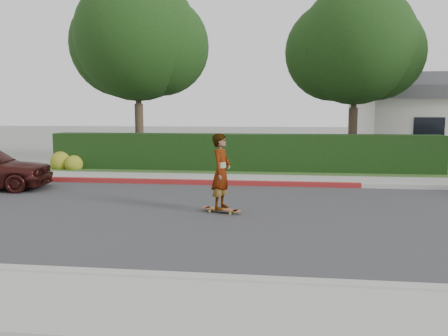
{
  "coord_description": "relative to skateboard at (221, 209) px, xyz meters",
  "views": [
    {
      "loc": [
        -1.6,
        -9.7,
        2.35
      ],
      "look_at": [
        -2.88,
        0.71,
        1.0
      ],
      "focal_mm": 35.0,
      "sensor_mm": 36.0,
      "label": 1
    }
  ],
  "objects": [
    {
      "name": "skateboarder",
      "position": [
        0.0,
        0.0,
        0.89
      ],
      "size": [
        0.56,
        0.72,
        1.76
      ],
      "primitive_type": "imported",
      "rotation": [
        0.0,
        0.0,
        1.33
      ],
      "color": "white",
      "rests_on": "skateboard"
    },
    {
      "name": "curb_far",
      "position": [
        2.88,
        3.89,
        -0.01
      ],
      "size": [
        60.0,
        0.2,
        0.15
      ],
      "primitive_type": "cube",
      "color": "#9E9E99",
      "rests_on": "ground"
    },
    {
      "name": "tree_center",
      "position": [
        4.36,
        8.98,
        4.82
      ],
      "size": [
        5.66,
        4.84,
        7.44
      ],
      "color": "#33261C",
      "rests_on": "ground"
    },
    {
      "name": "hedge",
      "position": [
        -0.12,
        6.99,
        0.66
      ],
      "size": [
        15.0,
        1.0,
        1.5
      ],
      "primitive_type": "cube",
      "color": "black",
      "rests_on": "ground"
    },
    {
      "name": "sidewalk_far",
      "position": [
        2.88,
        4.79,
        -0.03
      ],
      "size": [
        60.0,
        1.6,
        0.12
      ],
      "primitive_type": "cube",
      "color": "gray",
      "rests_on": "ground"
    },
    {
      "name": "curb_near",
      "position": [
        2.88,
        -4.31,
        -0.01
      ],
      "size": [
        60.0,
        0.2,
        0.15
      ],
      "primitive_type": "cube",
      "color": "#9E9E99",
      "rests_on": "ground"
    },
    {
      "name": "curb_red_section",
      "position": [
        -2.12,
        3.89,
        -0.01
      ],
      "size": [
        12.0,
        0.21,
        0.15
      ],
      "primitive_type": "cube",
      "color": "maroon",
      "rests_on": "ground"
    },
    {
      "name": "planting_strip",
      "position": [
        2.88,
        6.39,
        -0.04
      ],
      "size": [
        60.0,
        1.6,
        0.1
      ],
      "primitive_type": "cube",
      "color": "#2D4C1E",
      "rests_on": "ground"
    },
    {
      "name": "sidewalk_near",
      "position": [
        2.88,
        -5.21,
        -0.03
      ],
      "size": [
        60.0,
        1.6,
        0.12
      ],
      "primitive_type": "cube",
      "color": "gray",
      "rests_on": "ground"
    },
    {
      "name": "ground",
      "position": [
        2.88,
        -0.21,
        -0.09
      ],
      "size": [
        120.0,
        120.0,
        0.0
      ],
      "primitive_type": "plane",
      "color": "slate",
      "rests_on": "ground"
    },
    {
      "name": "tree_left",
      "position": [
        -4.64,
        8.48,
        5.18
      ],
      "size": [
        5.99,
        5.21,
        8.0
      ],
      "color": "#33261C",
      "rests_on": "ground"
    },
    {
      "name": "skateboard",
      "position": [
        0.0,
        0.0,
        0.0
      ],
      "size": [
        1.01,
        0.52,
        0.09
      ],
      "rotation": [
        0.0,
        0.0,
        -0.34
      ],
      "color": "yellow",
      "rests_on": "ground"
    },
    {
      "name": "flowering_shrub",
      "position": [
        -7.13,
        6.53,
        0.25
      ],
      "size": [
        1.4,
        1.0,
        0.9
      ],
      "color": "#2D4C19",
      "rests_on": "ground"
    },
    {
      "name": "road",
      "position": [
        2.88,
        -0.21,
        -0.08
      ],
      "size": [
        60.0,
        8.0,
        0.01
      ],
      "primitive_type": "cube",
      "color": "#2D2D30",
      "rests_on": "ground"
    }
  ]
}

